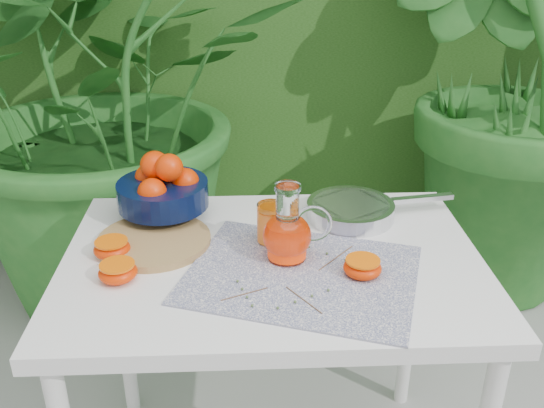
{
  "coord_description": "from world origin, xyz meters",
  "views": [
    {
      "loc": [
        -0.17,
        -1.2,
        1.49
      ],
      "look_at": [
        -0.11,
        0.07,
        0.88
      ],
      "focal_mm": 40.0,
      "sensor_mm": 36.0,
      "label": 1
    }
  ],
  "objects_px": {
    "juice_pitcher": "(288,234)",
    "saute_pan": "(352,209)",
    "white_table": "(272,285)",
    "fruit_bowl": "(163,188)",
    "cutting_board": "(154,241)"
  },
  "relations": [
    {
      "from": "white_table",
      "to": "cutting_board",
      "type": "xyz_separation_m",
      "value": [
        -0.29,
        0.07,
        0.09
      ]
    },
    {
      "from": "fruit_bowl",
      "to": "white_table",
      "type": "bearing_deg",
      "value": -38.28
    },
    {
      "from": "white_table",
      "to": "fruit_bowl",
      "type": "bearing_deg",
      "value": 141.72
    },
    {
      "from": "cutting_board",
      "to": "white_table",
      "type": "bearing_deg",
      "value": -14.37
    },
    {
      "from": "fruit_bowl",
      "to": "juice_pitcher",
      "type": "height_order",
      "value": "juice_pitcher"
    },
    {
      "from": "fruit_bowl",
      "to": "saute_pan",
      "type": "relative_size",
      "value": 0.71
    },
    {
      "from": "cutting_board",
      "to": "fruit_bowl",
      "type": "distance_m",
      "value": 0.17
    },
    {
      "from": "juice_pitcher",
      "to": "saute_pan",
      "type": "distance_m",
      "value": 0.29
    },
    {
      "from": "cutting_board",
      "to": "saute_pan",
      "type": "height_order",
      "value": "saute_pan"
    },
    {
      "from": "white_table",
      "to": "saute_pan",
      "type": "distance_m",
      "value": 0.32
    },
    {
      "from": "cutting_board",
      "to": "juice_pitcher",
      "type": "distance_m",
      "value": 0.34
    },
    {
      "from": "fruit_bowl",
      "to": "saute_pan",
      "type": "xyz_separation_m",
      "value": [
        0.5,
        -0.02,
        -0.06
      ]
    },
    {
      "from": "cutting_board",
      "to": "juice_pitcher",
      "type": "relative_size",
      "value": 1.49
    },
    {
      "from": "fruit_bowl",
      "to": "juice_pitcher",
      "type": "bearing_deg",
      "value": -36.57
    },
    {
      "from": "white_table",
      "to": "saute_pan",
      "type": "xyz_separation_m",
      "value": [
        0.22,
        0.2,
        0.11
      ]
    }
  ]
}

